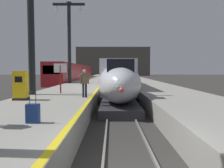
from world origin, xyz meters
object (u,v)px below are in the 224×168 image
object	(u,v)px
station_column_far	(69,35)
rolling_suitcase	(33,113)
highspeed_train_main	(115,74)
departure_info_board	(60,72)
regional_train_adjacent	(76,73)
ticket_machine_yellow	(21,87)
passenger_mid_platform	(85,81)
station_column_mid	(31,11)

from	to	relation	value
station_column_far	rolling_suitcase	size ratio (longest dim) A/B	10.33
highspeed_train_main	departure_info_board	distance (m)	23.73
regional_train_adjacent	ticket_machine_yellow	bearing A→B (deg)	-85.66
passenger_mid_platform	ticket_machine_yellow	world-z (taller)	passenger_mid_platform
station_column_mid	highspeed_train_main	bearing A→B (deg)	76.23
station_column_far	departure_info_board	bearing A→B (deg)	-81.99
regional_train_adjacent	rolling_suitcase	size ratio (longest dim) A/B	37.27
departure_info_board	passenger_mid_platform	bearing A→B (deg)	-48.66
highspeed_train_main	departure_info_board	size ratio (longest dim) A/B	26.72
station_column_mid	rolling_suitcase	bearing A→B (deg)	-69.95
highspeed_train_main	regional_train_adjacent	bearing A→B (deg)	139.77
station_column_mid	passenger_mid_platform	size ratio (longest dim) A/B	5.48
rolling_suitcase	ticket_machine_yellow	size ratio (longest dim) A/B	0.61
station_column_mid	passenger_mid_platform	xyz separation A→B (m)	(3.74, -1.56, -4.58)
ticket_machine_yellow	station_column_far	bearing A→B (deg)	91.27
highspeed_train_main	passenger_mid_platform	world-z (taller)	highspeed_train_main
rolling_suitcase	passenger_mid_platform	bearing A→B (deg)	82.85
station_column_far	rolling_suitcase	xyz separation A→B (m)	(2.93, -21.15, -5.73)
passenger_mid_platform	station_column_far	bearing A→B (deg)	104.28
highspeed_train_main	passenger_mid_platform	size ratio (longest dim) A/B	33.51
station_column_mid	rolling_suitcase	xyz separation A→B (m)	(2.93, -8.02, -5.26)
highspeed_train_main	regional_train_adjacent	distance (m)	10.61
passenger_mid_platform	rolling_suitcase	distance (m)	6.55
highspeed_train_main	ticket_machine_yellow	world-z (taller)	highspeed_train_main
highspeed_train_main	station_column_mid	size ratio (longest dim) A/B	6.11
highspeed_train_main	ticket_machine_yellow	bearing A→B (deg)	-101.71
regional_train_adjacent	highspeed_train_main	bearing A→B (deg)	-40.23
regional_train_adjacent	departure_info_board	xyz separation A→B (m)	(3.95, -30.21, 0.43)
highspeed_train_main	ticket_machine_yellow	xyz separation A→B (m)	(-5.55, -26.77, -0.17)
highspeed_train_main	station_column_far	distance (m)	13.44
highspeed_train_main	regional_train_adjacent	size ratio (longest dim) A/B	1.55
regional_train_adjacent	departure_info_board	size ratio (longest dim) A/B	17.26
rolling_suitcase	departure_info_board	world-z (taller)	departure_info_board
regional_train_adjacent	departure_info_board	bearing A→B (deg)	-82.56
ticket_machine_yellow	station_column_mid	bearing A→B (deg)	97.36
passenger_mid_platform	rolling_suitcase	bearing A→B (deg)	-97.15
highspeed_train_main	regional_train_adjacent	xyz separation A→B (m)	(-8.10, 6.85, 0.17)
regional_train_adjacent	departure_info_board	distance (m)	30.47
passenger_mid_platform	departure_info_board	distance (m)	3.06
regional_train_adjacent	passenger_mid_platform	world-z (taller)	regional_train_adjacent
station_column_mid	rolling_suitcase	distance (m)	10.03
station_column_mid	departure_info_board	world-z (taller)	station_column_mid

